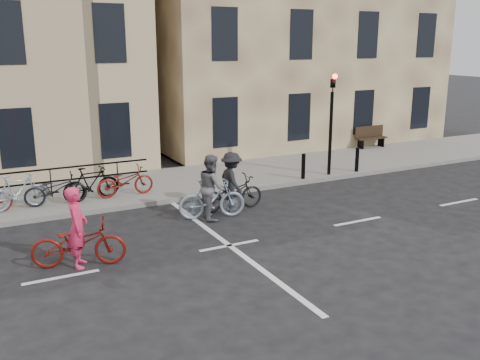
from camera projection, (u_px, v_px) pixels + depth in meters
name	position (u px, v px, depth m)	size (l,w,h in m)	color
ground	(229.00, 246.00, 13.17)	(120.00, 120.00, 0.00)	black
sidewalk	(28.00, 201.00, 16.54)	(46.00, 4.00, 0.15)	slate
building_east	(276.00, 15.00, 26.79)	(14.00, 10.00, 12.00)	#8E7256
traffic_light	(332.00, 112.00, 19.03)	(0.18, 0.30, 3.90)	black
bollard_east	(303.00, 166.00, 18.89)	(0.14, 0.14, 0.90)	black
bollard_west	(357.00, 160.00, 19.95)	(0.14, 0.14, 0.90)	black
bench	(370.00, 136.00, 24.52)	(1.60, 0.41, 0.97)	black
parked_bikes	(17.00, 193.00, 15.42)	(8.30, 1.23, 1.05)	black
cyclist_pink	(78.00, 239.00, 11.83)	(2.18, 1.28, 1.84)	maroon
cyclist_grey	(212.00, 193.00, 15.04)	(1.98, 1.03, 1.84)	#8299AA
cyclist_dark	(232.00, 188.00, 15.79)	(1.98, 1.14, 1.76)	black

